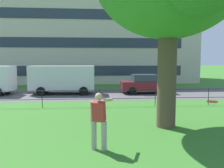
% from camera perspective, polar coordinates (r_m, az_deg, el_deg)
% --- Properties ---
extents(street_strip, '(80.00, 7.08, 0.01)m').
position_cam_1_polar(street_strip, '(19.27, -8.32, -2.38)').
color(street_strip, '#565454').
rests_on(street_strip, ground).
extents(park_fence, '(29.33, 0.04, 1.00)m').
position_cam_1_polar(park_fence, '(13.85, -9.66, -2.69)').
color(park_fence, black).
rests_on(park_fence, ground).
extents(person_thrower, '(0.72, 0.72, 1.69)m').
position_cam_1_polar(person_thrower, '(7.10, -3.11, -8.34)').
color(person_thrower, gray).
rests_on(person_thrower, ground).
extents(frisbee, '(0.38, 0.38, 0.03)m').
position_cam_1_polar(frisbee, '(6.73, 22.72, -3.88)').
color(frisbee, red).
extents(panel_van_left, '(5.06, 2.21, 2.24)m').
position_cam_1_polar(panel_van_left, '(19.41, -11.60, 1.39)').
color(panel_van_left, silver).
rests_on(panel_van_left, ground).
extents(car_maroon_far_right, '(4.02, 1.84, 1.54)m').
position_cam_1_polar(car_maroon_far_right, '(19.65, 7.93, 0.05)').
color(car_maroon_far_right, maroon).
rests_on(car_maroon_far_right, ground).
extents(apartment_building_background, '(30.07, 14.81, 12.80)m').
position_cam_1_polar(apartment_building_background, '(34.56, -8.80, 11.69)').
color(apartment_building_background, beige).
rests_on(apartment_building_background, ground).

